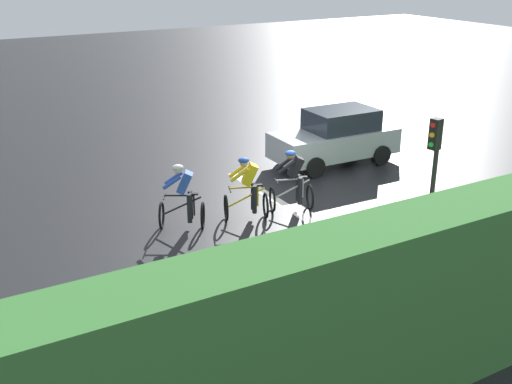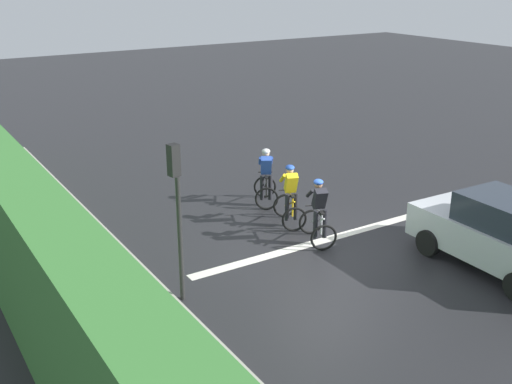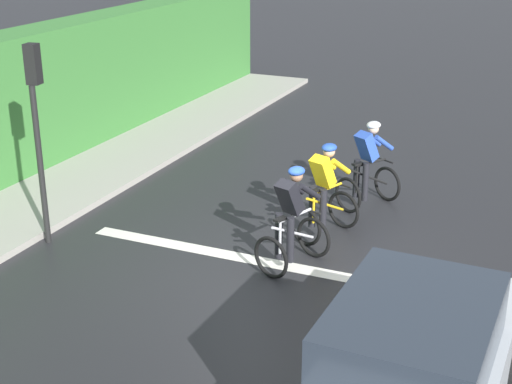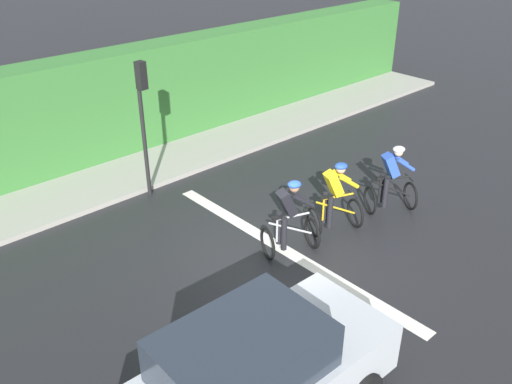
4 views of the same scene
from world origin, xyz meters
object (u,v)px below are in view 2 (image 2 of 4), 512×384
object	(u,v)px
cyclist_second	(290,197)
car_silver	(501,234)
traffic_light_near_crossing	(177,199)
cyclist_mid	(318,213)
cyclist_lead	(266,178)

from	to	relation	value
cyclist_second	car_silver	distance (m)	5.31
car_silver	traffic_light_near_crossing	distance (m)	7.38
cyclist_mid	car_silver	xyz separation A→B (m)	(2.62, -3.34, 0.08)
cyclist_lead	cyclist_second	distance (m)	1.67
cyclist_mid	traffic_light_near_crossing	world-z (taller)	traffic_light_near_crossing
cyclist_lead	cyclist_second	world-z (taller)	same
cyclist_lead	traffic_light_near_crossing	xyz separation A→B (m)	(-4.51, -3.65, 1.43)
cyclist_lead	cyclist_mid	xyz separation A→B (m)	(-0.38, -2.97, 0.00)
cyclist_second	cyclist_mid	distance (m)	1.33
cyclist_lead	traffic_light_near_crossing	world-z (taller)	traffic_light_near_crossing
cyclist_second	cyclist_lead	bearing A→B (deg)	79.70
cyclist_lead	car_silver	xyz separation A→B (m)	(2.24, -6.31, 0.08)
cyclist_second	cyclist_mid	xyz separation A→B (m)	(-0.08, -1.33, 0.00)
cyclist_lead	traffic_light_near_crossing	distance (m)	5.98
car_silver	traffic_light_near_crossing	world-z (taller)	traffic_light_near_crossing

